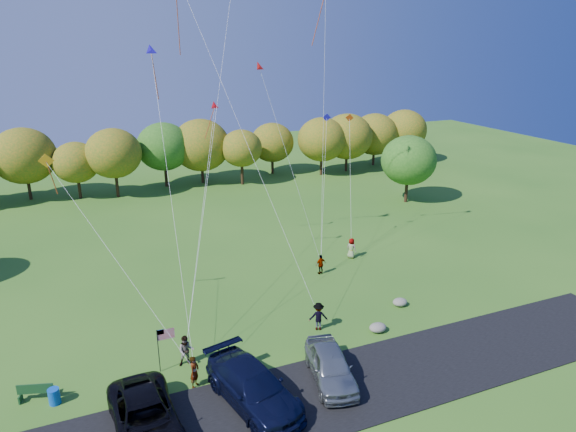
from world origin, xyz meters
The scene contains 17 objects.
ground centered at (0.00, 0.00, 0.00)m, with size 140.00×140.00×0.00m, color #2F611B.
asphalt_lane centered at (0.00, -4.00, 0.03)m, with size 44.00×6.00×0.06m, color black.
treeline centered at (0.77, 36.43, 4.80)m, with size 75.63×28.16×8.74m.
minivan_dark centered at (-8.00, -3.34, 0.91)m, with size 2.83×6.14×1.71m, color black.
minivan_navy centered at (-2.79, -3.29, 1.00)m, with size 2.63×6.46×1.88m, color black.
minivan_silver centered at (1.58, -3.12, 0.92)m, with size 2.04×5.06×1.72m, color gray.
flyer_a centered at (-5.15, -0.80, 0.89)m, with size 0.65×0.42×1.77m, color #4C4C59.
flyer_b centered at (-5.15, 1.21, 0.91)m, with size 0.88×0.69×1.82m, color #4C4C59.
flyer_c centered at (3.24, 1.74, 0.91)m, with size 1.18×0.68×1.82m, color #4C4C59.
flyer_d centered at (6.96, 8.92, 0.79)m, with size 0.93×0.39×1.58m, color #4C4C59.
flyer_e centered at (10.65, 10.71, 0.86)m, with size 0.84×0.54×1.71m, color #4C4C59.
park_bench centered at (-12.76, 1.24, 0.52)m, with size 1.72×0.77×0.98m.
trash_barrel centered at (-11.92, 0.58, 0.42)m, with size 0.56×0.56×0.84m, color #0B46B2.
flag_assembly centered at (-6.34, 1.19, 1.95)m, with size 0.96×0.62×2.59m.
boulder_near centered at (6.53, 0.05, 0.28)m, with size 1.11×0.87×0.56m, color gray.
boulder_far centered at (9.71, 2.29, 0.26)m, with size 1.02×0.85×0.53m, color gray.
kites_aloft centered at (1.05, 12.88, 19.33)m, with size 23.96×7.79×16.25m.
Camera 1 is at (-9.40, -23.43, 17.20)m, focal length 32.00 mm.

